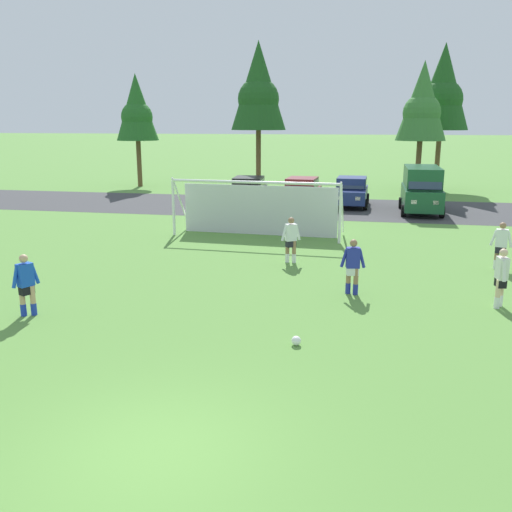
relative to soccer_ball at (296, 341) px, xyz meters
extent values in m
plane|color=#598C3D|center=(-1.64, 10.44, -0.11)|extent=(400.00, 400.00, 0.00)
cube|color=#3D3D3F|center=(-1.64, 20.62, -0.11)|extent=(52.00, 8.40, 0.01)
sphere|color=white|center=(0.00, 0.00, 0.00)|extent=(0.22, 0.22, 0.22)
sphere|color=black|center=(0.00, 0.00, 0.00)|extent=(0.08, 0.08, 0.08)
sphere|color=red|center=(0.06, 0.00, 0.00)|extent=(0.07, 0.07, 0.07)
cylinder|color=white|center=(0.45, 11.03, 1.11)|extent=(0.12, 0.12, 2.44)
cylinder|color=white|center=(-6.86, 11.39, 1.11)|extent=(0.12, 0.12, 2.44)
cylinder|color=white|center=(-3.20, 11.21, 2.33)|extent=(7.32, 0.47, 0.12)
cylinder|color=white|center=(0.49, 11.93, 1.23)|extent=(0.18, 1.95, 2.46)
cylinder|color=white|center=(-6.82, 12.29, 1.23)|extent=(0.18, 1.95, 2.46)
cube|color=silver|center=(-3.16, 12.21, 0.99)|extent=(6.95, 0.38, 2.20)
cylinder|color=#936B4C|center=(1.24, 4.08, 0.29)|extent=(0.14, 0.14, 0.80)
cylinder|color=#936B4C|center=(1.03, 4.14, 0.29)|extent=(0.14, 0.14, 0.80)
cylinder|color=#232D99|center=(1.24, 4.08, 0.05)|extent=(0.15, 0.15, 0.32)
cylinder|color=#232D99|center=(1.03, 4.14, 0.05)|extent=(0.15, 0.15, 0.32)
cube|color=silver|center=(1.14, 4.11, 0.61)|extent=(0.38, 0.29, 0.28)
cube|color=#232D99|center=(1.14, 4.11, 0.99)|extent=(0.42, 0.31, 0.60)
sphere|color=#936B4C|center=(1.14, 4.11, 1.42)|extent=(0.22, 0.22, 0.22)
cylinder|color=#232D99|center=(1.39, 4.13, 0.97)|extent=(0.24, 0.14, 0.55)
cylinder|color=#232D99|center=(0.88, 4.10, 0.97)|extent=(0.24, 0.14, 0.55)
cylinder|color=#936B4C|center=(-0.99, 7.47, 0.29)|extent=(0.14, 0.14, 0.80)
cylinder|color=#936B4C|center=(-1.23, 7.48, 0.29)|extent=(0.14, 0.14, 0.80)
cylinder|color=white|center=(-0.99, 7.47, 0.05)|extent=(0.15, 0.15, 0.32)
cylinder|color=white|center=(-1.23, 7.48, 0.05)|extent=(0.15, 0.15, 0.32)
cube|color=black|center=(-1.11, 7.47, 0.61)|extent=(0.40, 0.37, 0.28)
cube|color=white|center=(-1.11, 7.47, 0.99)|extent=(0.45, 0.41, 0.60)
sphere|color=#936B4C|center=(-1.11, 7.47, 1.42)|extent=(0.22, 0.22, 0.22)
cylinder|color=white|center=(-0.88, 7.58, 0.97)|extent=(0.24, 0.20, 0.55)
cylinder|color=white|center=(-1.35, 7.37, 0.97)|extent=(0.24, 0.20, 0.55)
cylinder|color=beige|center=(5.03, 3.57, 0.29)|extent=(0.14, 0.14, 0.80)
cylinder|color=beige|center=(5.16, 3.79, 0.29)|extent=(0.14, 0.14, 0.80)
cylinder|color=white|center=(5.03, 3.57, 0.05)|extent=(0.15, 0.15, 0.32)
cylinder|color=white|center=(5.16, 3.79, 0.05)|extent=(0.15, 0.15, 0.32)
cube|color=black|center=(5.09, 3.68, 0.61)|extent=(0.27, 0.37, 0.28)
cube|color=silver|center=(5.09, 3.68, 0.99)|extent=(0.29, 0.41, 0.60)
sphere|color=beige|center=(5.09, 3.68, 1.42)|extent=(0.22, 0.22, 0.22)
cylinder|color=silver|center=(5.09, 3.43, 0.97)|extent=(0.12, 0.24, 0.55)
cylinder|color=silver|center=(5.10, 3.93, 0.97)|extent=(0.12, 0.24, 0.55)
cylinder|color=tan|center=(-6.99, 0.69, 0.29)|extent=(0.14, 0.14, 0.80)
cylinder|color=tan|center=(-7.22, 0.58, 0.29)|extent=(0.14, 0.14, 0.80)
cylinder|color=#1E38B7|center=(-6.99, 0.69, 0.05)|extent=(0.15, 0.15, 0.32)
cylinder|color=#1E38B7|center=(-7.22, 0.58, 0.05)|extent=(0.15, 0.15, 0.32)
cube|color=black|center=(-7.10, 0.64, 0.61)|extent=(0.35, 0.40, 0.28)
cube|color=blue|center=(-7.10, 0.64, 0.99)|extent=(0.38, 0.45, 0.60)
sphere|color=tan|center=(-7.10, 0.64, 1.42)|extent=(0.22, 0.22, 0.22)
cylinder|color=blue|center=(-6.96, 0.85, 0.97)|extent=(0.18, 0.25, 0.55)
cylinder|color=blue|center=(-7.25, 0.43, 0.97)|extent=(0.18, 0.25, 0.55)
cylinder|color=#936B4C|center=(6.10, 7.79, 0.29)|extent=(0.14, 0.14, 0.80)
cylinder|color=#936B4C|center=(5.92, 7.94, 0.29)|extent=(0.14, 0.14, 0.80)
cylinder|color=white|center=(6.10, 7.79, 0.05)|extent=(0.15, 0.15, 0.32)
cylinder|color=white|center=(5.92, 7.94, 0.05)|extent=(0.15, 0.15, 0.32)
cube|color=black|center=(6.01, 7.86, 0.61)|extent=(0.38, 0.29, 0.28)
cube|color=white|center=(6.01, 7.86, 0.99)|extent=(0.42, 0.32, 0.60)
sphere|color=#936B4C|center=(6.01, 7.86, 1.42)|extent=(0.22, 0.22, 0.22)
cylinder|color=white|center=(6.25, 7.77, 0.97)|extent=(0.24, 0.14, 0.55)
cylinder|color=white|center=(5.78, 7.95, 0.97)|extent=(0.24, 0.14, 0.55)
cube|color=black|center=(-5.39, 20.47, 0.59)|extent=(2.02, 4.29, 0.76)
cube|color=black|center=(-5.40, 20.62, 1.29)|extent=(1.77, 2.19, 0.64)
cube|color=#28384C|center=(-5.34, 19.65, 1.27)|extent=(1.54, 0.40, 0.55)
cube|color=#28384C|center=(-4.56, 20.66, 1.29)|extent=(0.14, 1.78, 0.45)
cube|color=white|center=(-4.78, 18.44, 0.64)|extent=(0.28, 0.09, 0.20)
cube|color=white|center=(-5.77, 18.38, 0.64)|extent=(0.28, 0.09, 0.20)
cube|color=#B21414|center=(-5.00, 22.55, 0.64)|extent=(0.28, 0.09, 0.20)
cube|color=#B21414|center=(-5.99, 22.50, 0.64)|extent=(0.28, 0.09, 0.20)
cylinder|color=black|center=(-4.42, 19.22, 0.21)|extent=(0.27, 0.65, 0.64)
cylinder|color=black|center=(-6.22, 19.12, 0.21)|extent=(0.27, 0.65, 0.64)
cylinder|color=black|center=(-4.56, 21.82, 0.21)|extent=(0.27, 0.65, 0.64)
cylinder|color=black|center=(-6.36, 21.72, 0.21)|extent=(0.27, 0.65, 0.64)
cube|color=maroon|center=(-2.22, 20.65, 0.59)|extent=(2.06, 4.30, 0.76)
cube|color=maroon|center=(-2.21, 20.80, 1.29)|extent=(1.78, 2.20, 0.64)
cube|color=#28384C|center=(-2.27, 19.83, 1.27)|extent=(1.55, 0.41, 0.55)
cube|color=#28384C|center=(-1.37, 20.75, 1.29)|extent=(0.15, 1.78, 0.45)
cube|color=white|center=(-1.85, 18.57, 0.64)|extent=(0.28, 0.10, 0.20)
cube|color=white|center=(-2.84, 18.63, 0.64)|extent=(0.28, 0.10, 0.20)
cube|color=#B21414|center=(-1.60, 22.68, 0.64)|extent=(0.28, 0.10, 0.20)
cube|color=#B21414|center=(-2.58, 22.74, 0.64)|extent=(0.28, 0.10, 0.20)
cylinder|color=black|center=(-1.40, 19.30, 0.21)|extent=(0.28, 0.65, 0.64)
cylinder|color=black|center=(-3.20, 19.41, 0.21)|extent=(0.28, 0.65, 0.64)
cylinder|color=black|center=(-1.24, 21.90, 0.21)|extent=(0.28, 0.65, 0.64)
cylinder|color=black|center=(-3.04, 22.01, 0.21)|extent=(0.28, 0.65, 0.64)
cube|color=navy|center=(0.65, 21.57, 0.59)|extent=(1.95, 4.26, 0.76)
cube|color=navy|center=(0.66, 21.72, 1.29)|extent=(1.73, 2.16, 0.64)
cube|color=#28384C|center=(0.62, 20.75, 1.27)|extent=(1.54, 0.37, 0.55)
cube|color=#28384C|center=(1.49, 21.68, 1.29)|extent=(0.10, 1.79, 0.45)
cube|color=white|center=(1.07, 19.49, 0.64)|extent=(0.28, 0.09, 0.20)
cube|color=white|center=(0.08, 19.52, 0.64)|extent=(0.28, 0.09, 0.20)
cube|color=#B21414|center=(1.22, 23.61, 0.64)|extent=(0.28, 0.09, 0.20)
cube|color=#B21414|center=(0.23, 23.64, 0.64)|extent=(0.28, 0.09, 0.20)
cylinder|color=black|center=(1.50, 20.23, 0.21)|extent=(0.26, 0.65, 0.64)
cylinder|color=black|center=(-0.30, 20.30, 0.21)|extent=(0.26, 0.65, 0.64)
cylinder|color=black|center=(1.60, 22.83, 0.21)|extent=(0.26, 0.65, 0.64)
cylinder|color=black|center=(-0.20, 22.90, 0.21)|extent=(0.26, 0.65, 0.64)
cube|color=#194C2D|center=(4.50, 19.83, 0.76)|extent=(2.03, 4.83, 1.10)
cube|color=#194C2D|center=(4.50, 20.03, 1.86)|extent=(1.86, 4.13, 1.10)
cube|color=#28384C|center=(4.47, 18.06, 1.84)|extent=(1.67, 0.49, 0.91)
cube|color=#28384C|center=(5.41, 20.01, 1.86)|extent=(0.09, 3.49, 0.77)
cube|color=white|center=(5.00, 17.46, 0.81)|extent=(0.28, 0.08, 0.20)
cube|color=white|center=(3.93, 17.47, 0.81)|extent=(0.28, 0.08, 0.20)
cube|color=#B21414|center=(5.07, 22.18, 0.81)|extent=(0.28, 0.08, 0.20)
cube|color=#B21414|center=(3.99, 22.19, 0.81)|extent=(0.28, 0.08, 0.20)
cylinder|color=black|center=(5.46, 18.32, 0.21)|extent=(0.25, 0.64, 0.64)
cylinder|color=black|center=(3.50, 18.35, 0.21)|extent=(0.25, 0.64, 0.64)
cylinder|color=black|center=(5.50, 21.30, 0.21)|extent=(0.25, 0.64, 0.64)
cylinder|color=black|center=(3.54, 21.33, 0.21)|extent=(0.25, 0.64, 0.64)
cylinder|color=brown|center=(-15.79, 28.97, 1.65)|extent=(0.36, 0.36, 3.52)
cone|color=#236023|center=(-15.79, 28.97, 5.88)|extent=(3.17, 3.17, 4.93)
sphere|color=#236023|center=(-15.79, 28.97, 5.14)|extent=(2.38, 2.38, 2.38)
cylinder|color=brown|center=(-6.23, 28.19, 2.06)|extent=(0.36, 0.36, 4.35)
cone|color=#1E511E|center=(-6.23, 28.19, 7.28)|extent=(3.91, 3.91, 6.09)
sphere|color=#1E511E|center=(-6.23, 28.19, 6.37)|extent=(2.93, 2.93, 2.93)
cylinder|color=brown|center=(4.95, 27.65, 1.73)|extent=(0.36, 0.36, 3.69)
cone|color=#387533|center=(4.95, 27.65, 6.16)|extent=(3.32, 3.32, 5.16)
sphere|color=#387533|center=(4.95, 27.65, 5.38)|extent=(2.49, 2.49, 2.49)
cylinder|color=brown|center=(6.64, 31.43, 2.05)|extent=(0.36, 0.36, 4.33)
cone|color=#1E511E|center=(6.64, 31.43, 7.25)|extent=(3.90, 3.90, 6.06)
sphere|color=#1E511E|center=(6.64, 31.43, 6.34)|extent=(2.92, 2.92, 2.92)
camera|label=1|loc=(1.33, -11.58, 4.82)|focal=38.60mm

